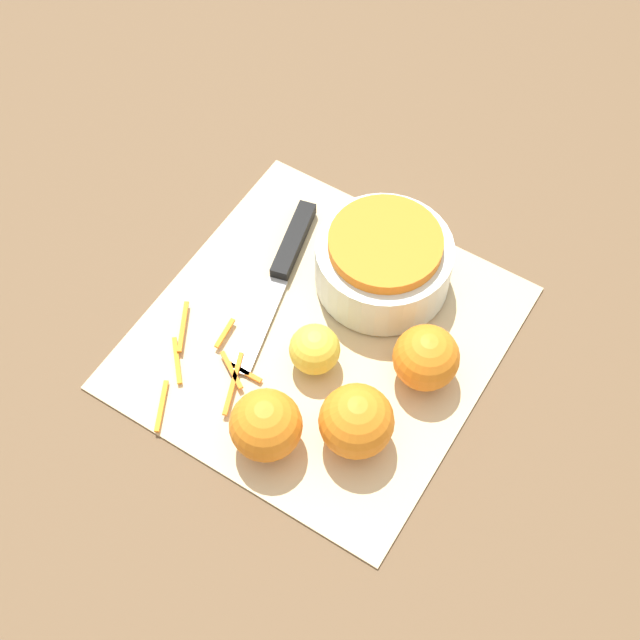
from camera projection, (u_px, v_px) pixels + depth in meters
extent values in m
plane|color=brown|center=(320.00, 338.00, 0.96)|extent=(4.00, 4.00, 0.00)
cube|color=#CCB284|center=(320.00, 336.00, 0.95)|extent=(0.37, 0.36, 0.01)
cylinder|color=silver|center=(383.00, 264.00, 0.96)|extent=(0.15, 0.15, 0.06)
cylinder|color=orange|center=(385.00, 244.00, 0.93)|extent=(0.12, 0.12, 0.02)
cube|color=black|center=(294.00, 240.00, 1.01)|extent=(0.11, 0.04, 0.02)
cube|color=#B2B2B7|center=(259.00, 325.00, 0.96)|extent=(0.13, 0.05, 0.00)
sphere|color=orange|center=(266.00, 425.00, 0.86)|extent=(0.07, 0.07, 0.07)
sphere|color=orange|center=(356.00, 421.00, 0.86)|extent=(0.07, 0.07, 0.07)
sphere|color=orange|center=(426.00, 358.00, 0.90)|extent=(0.07, 0.07, 0.07)
sphere|color=gold|center=(315.00, 349.00, 0.91)|extent=(0.05, 0.05, 0.05)
cube|color=orange|center=(177.00, 360.00, 0.93)|extent=(0.04, 0.04, 0.00)
cube|color=orange|center=(225.00, 333.00, 0.95)|extent=(0.04, 0.01, 0.00)
cube|color=orange|center=(233.00, 383.00, 0.92)|extent=(0.07, 0.03, 0.00)
cube|color=orange|center=(162.00, 406.00, 0.91)|extent=(0.05, 0.03, 0.00)
cube|color=orange|center=(231.00, 370.00, 0.92)|extent=(0.03, 0.04, 0.00)
cube|color=orange|center=(244.00, 372.00, 0.93)|extent=(0.01, 0.04, 0.00)
cube|color=orange|center=(183.00, 327.00, 0.95)|extent=(0.06, 0.03, 0.00)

